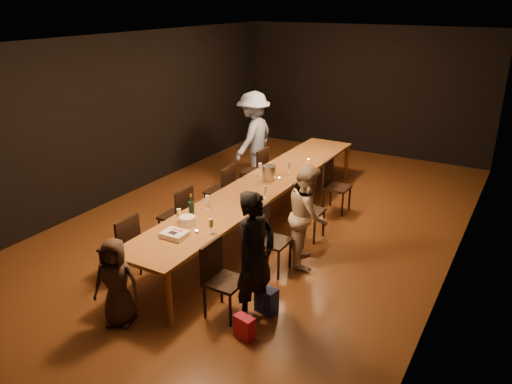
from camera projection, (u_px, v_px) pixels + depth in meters
The scene contains 30 objects.
ground at pixel (262, 225), 8.38m from camera, with size 10.00×10.00×0.00m, color #4E2913.
room_shell at pixel (262, 103), 7.62m from camera, with size 6.04×10.04×3.02m.
table at pixel (262, 187), 8.13m from camera, with size 0.90×6.00×0.75m.
chair_right_0 at pixel (225, 281), 5.88m from camera, with size 0.42×0.42×0.93m, color black, non-canonical shape.
chair_right_1 at pixel (273, 240), 6.85m from camera, with size 0.42×0.42×0.93m, color black, non-canonical shape.
chair_right_2 at pixel (309, 210), 7.82m from camera, with size 0.42×0.42×0.93m, color black, non-canonical shape.
chair_right_3 at pixel (337, 187), 8.79m from camera, with size 0.42×0.42×0.93m, color black, non-canonical shape.
chair_left_0 at pixel (119, 247), 6.67m from camera, with size 0.42×0.42×0.93m, color black, non-canonical shape.
chair_left_1 at pixel (175, 215), 7.64m from camera, with size 0.42×0.42×0.93m, color black, non-canonical shape.
chair_left_2 at pixel (219, 191), 8.61m from camera, with size 0.42×0.42×0.93m, color black, non-canonical shape.
chair_left_3 at pixel (254, 171), 9.58m from camera, with size 0.42×0.42×0.93m, color black, non-canonical shape.
woman_birthday at pixel (255, 258), 5.71m from camera, with size 0.59×0.39×1.61m, color black.
woman_tan at pixel (308, 215), 6.99m from camera, with size 0.71×0.56×1.47m, color beige.
man_blue at pixel (253, 138), 10.08m from camera, with size 1.20×0.69×1.86m, color #8AA1D5.
child at pixel (116, 282), 5.70m from camera, with size 0.53×0.34×1.08m, color #392920.
gift_bag_red at pixel (244, 327), 5.58m from camera, with size 0.24×0.13×0.28m, color #DF2147.
gift_bag_blue at pixel (267, 300), 6.05m from camera, with size 0.26×0.17×0.32m, color #223997.
birthday_cake at pixel (174, 235), 6.30m from camera, with size 0.32×0.26×0.07m.
plate_stack at pixel (187, 221), 6.63m from camera, with size 0.22×0.22×0.12m, color white.
champagne_bottle at pixel (191, 205), 6.86m from camera, with size 0.08×0.08×0.33m, color black, non-canonical shape.
ice_bucket at pixel (269, 173), 8.24m from camera, with size 0.22×0.22×0.24m, color #ACABB0.
wineglass_0 at pixel (179, 216), 6.67m from camera, with size 0.06×0.06×0.21m, color beige, non-canonical shape.
wineglass_1 at pixel (211, 226), 6.37m from camera, with size 0.06×0.06×0.21m, color beige, non-canonical shape.
wineglass_2 at pixel (208, 202), 7.12m from camera, with size 0.06×0.06×0.21m, color silver, non-canonical shape.
wineglass_3 at pixel (264, 192), 7.48m from camera, with size 0.06×0.06×0.21m, color beige, non-canonical shape.
wineglass_4 at pixel (260, 169), 8.49m from camera, with size 0.06×0.06×0.21m, color silver, non-canonical shape.
wineglass_5 at pixel (288, 168), 8.55m from camera, with size 0.06×0.06×0.21m, color silver, non-canonical shape.
tealight_near at pixel (197, 232), 6.43m from camera, with size 0.05×0.05×0.03m, color #B2B7B2.
tealight_mid at pixel (279, 179), 8.29m from camera, with size 0.05×0.05×0.03m, color #B2B7B2.
tealight_far at pixel (308, 160), 9.24m from camera, with size 0.05×0.05×0.03m, color #B2B7B2.
Camera 1 is at (3.71, -6.63, 3.60)m, focal length 35.00 mm.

